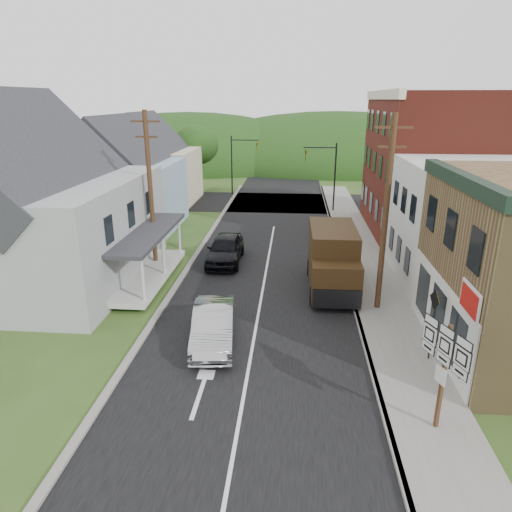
% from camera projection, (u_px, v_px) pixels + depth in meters
% --- Properties ---
extents(ground, '(120.00, 120.00, 0.00)m').
position_uv_depth(ground, '(254.00, 341.00, 18.93)').
color(ground, '#2D4719').
rests_on(ground, ground).
extents(road, '(9.00, 90.00, 0.02)m').
position_uv_depth(road, '(268.00, 261.00, 28.35)').
color(road, black).
rests_on(road, ground).
extents(cross_road, '(60.00, 9.00, 0.02)m').
position_uv_depth(cross_road, '(278.00, 202.00, 44.36)').
color(cross_road, black).
rests_on(cross_road, ground).
extents(sidewalk_right, '(2.80, 55.00, 0.15)m').
position_uv_depth(sidewalk_right, '(369.00, 274.00, 25.97)').
color(sidewalk_right, slate).
rests_on(sidewalk_right, ground).
extents(curb_right, '(0.20, 55.00, 0.15)m').
position_uv_depth(curb_right, '(345.00, 273.00, 26.07)').
color(curb_right, slate).
rests_on(curb_right, ground).
extents(curb_left, '(0.30, 55.00, 0.12)m').
position_uv_depth(curb_left, '(187.00, 269.00, 26.81)').
color(curb_left, slate).
rests_on(curb_left, ground).
extents(storefront_white, '(8.00, 7.00, 6.50)m').
position_uv_depth(storefront_white, '(479.00, 225.00, 24.03)').
color(storefront_white, silver).
rests_on(storefront_white, ground).
extents(storefront_red, '(8.00, 12.00, 10.00)m').
position_uv_depth(storefront_red, '(433.00, 166.00, 32.41)').
color(storefront_red, maroon).
rests_on(storefront_red, ground).
extents(house_gray, '(10.20, 12.24, 8.35)m').
position_uv_depth(house_gray, '(38.00, 204.00, 24.16)').
color(house_gray, gray).
rests_on(house_gray, ground).
extents(house_blue, '(7.14, 8.16, 7.28)m').
position_uv_depth(house_blue, '(129.00, 180.00, 34.62)').
color(house_blue, '#8EA9C1').
rests_on(house_blue, ground).
extents(house_cream, '(7.14, 8.16, 7.28)m').
position_uv_depth(house_cream, '(157.00, 164.00, 43.14)').
color(house_cream, '#C1BA95').
rests_on(house_cream, ground).
extents(utility_pole_right, '(1.60, 0.26, 9.00)m').
position_uv_depth(utility_pole_right, '(386.00, 215.00, 20.26)').
color(utility_pole_right, '#472D19').
rests_on(utility_pole_right, ground).
extents(utility_pole_left, '(1.60, 0.26, 9.00)m').
position_uv_depth(utility_pole_left, '(150.00, 191.00, 25.46)').
color(utility_pole_left, '#472D19').
rests_on(utility_pole_left, ground).
extents(traffic_signal_right, '(2.87, 0.20, 6.00)m').
position_uv_depth(traffic_signal_right, '(327.00, 169.00, 39.50)').
color(traffic_signal_right, black).
rests_on(traffic_signal_right, ground).
extents(traffic_signal_left, '(2.87, 0.20, 6.00)m').
position_uv_depth(traffic_signal_left, '(238.00, 158.00, 46.78)').
color(traffic_signal_left, black).
rests_on(traffic_signal_left, ground).
extents(tree_left_b, '(4.80, 4.80, 6.94)m').
position_uv_depth(tree_left_b, '(13.00, 173.00, 30.00)').
color(tree_left_b, '#382616').
rests_on(tree_left_b, ground).
extents(tree_left_c, '(5.80, 5.80, 8.41)m').
position_uv_depth(tree_left_c, '(45.00, 145.00, 37.35)').
color(tree_left_c, '#382616').
rests_on(tree_left_c, ground).
extents(tree_left_d, '(4.80, 4.80, 6.94)m').
position_uv_depth(tree_left_d, '(196.00, 145.00, 48.20)').
color(tree_left_d, '#382616').
rests_on(tree_left_d, ground).
extents(forested_ridge, '(90.00, 30.00, 16.00)m').
position_uv_depth(forested_ridge, '(285.00, 164.00, 70.74)').
color(forested_ridge, '#17320F').
rests_on(forested_ridge, ground).
extents(silver_sedan, '(2.16, 4.81, 1.53)m').
position_uv_depth(silver_sedan, '(213.00, 326.00, 18.58)').
color(silver_sedan, '#A0A0A5').
rests_on(silver_sedan, ground).
extents(dark_sedan, '(2.01, 4.95, 1.68)m').
position_uv_depth(dark_sedan, '(225.00, 249.00, 27.83)').
color(dark_sedan, black).
rests_on(dark_sedan, ground).
extents(delivery_van, '(2.44, 5.81, 3.24)m').
position_uv_depth(delivery_van, '(333.00, 260.00, 23.58)').
color(delivery_van, black).
rests_on(delivery_van, ground).
extents(route_sign_cluster, '(0.78, 1.84, 3.42)m').
position_uv_depth(route_sign_cluster, '(444.00, 363.00, 13.06)').
color(route_sign_cluster, '#472D19').
rests_on(route_sign_cluster, sidewalk_right).
extents(warning_sign, '(0.17, 0.78, 2.84)m').
position_uv_depth(warning_sign, '(434.00, 315.00, 16.82)').
color(warning_sign, black).
rests_on(warning_sign, sidewalk_right).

